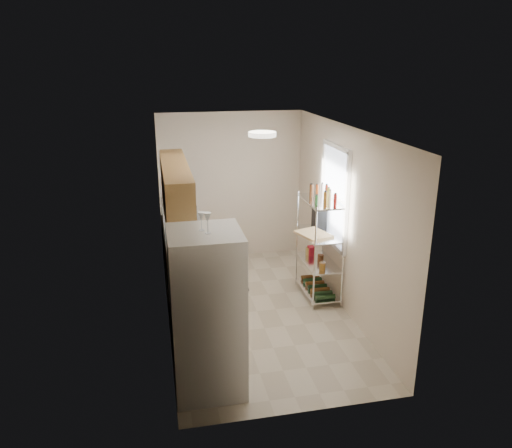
# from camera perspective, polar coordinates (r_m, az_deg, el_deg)

# --- Properties ---
(room) EXTENTS (2.52, 4.42, 2.62)m
(room) POSITION_cam_1_polar(r_m,az_deg,el_deg) (6.74, 0.12, -0.15)
(room) COLOR #C2B59D
(room) RESTS_ON ground
(counter_run) EXTENTS (0.63, 3.51, 0.90)m
(counter_run) POSITION_cam_1_polar(r_m,az_deg,el_deg) (7.34, -7.68, -5.84)
(counter_run) COLOR #A97C48
(counter_run) RESTS_ON ground
(upper_cabinets) EXTENTS (0.33, 2.20, 0.72)m
(upper_cabinets) POSITION_cam_1_polar(r_m,az_deg,el_deg) (6.56, -9.13, 3.74)
(upper_cabinets) COLOR #A97C48
(upper_cabinets) RESTS_ON room
(range_hood) EXTENTS (0.50, 0.60, 0.12)m
(range_hood) POSITION_cam_1_polar(r_m,az_deg,el_deg) (7.45, -8.89, 2.16)
(range_hood) COLOR #B7BABC
(range_hood) RESTS_ON room
(window) EXTENTS (0.06, 1.00, 1.46)m
(window) POSITION_cam_1_polar(r_m,az_deg,el_deg) (7.33, 8.97, 3.18)
(window) COLOR white
(window) RESTS_ON room
(bakers_rack) EXTENTS (0.45, 0.90, 1.73)m
(bakers_rack) POSITION_cam_1_polar(r_m,az_deg,el_deg) (7.33, 7.34, -0.34)
(bakers_rack) COLOR silver
(bakers_rack) RESTS_ON ground
(ceiling_dome) EXTENTS (0.34, 0.34, 0.05)m
(ceiling_dome) POSITION_cam_1_polar(r_m,az_deg,el_deg) (6.16, 0.72, 10.23)
(ceiling_dome) COLOR white
(ceiling_dome) RESTS_ON room
(refrigerator) EXTENTS (0.74, 0.74, 1.81)m
(refrigerator) POSITION_cam_1_polar(r_m,az_deg,el_deg) (5.35, -5.61, -10.06)
(refrigerator) COLOR silver
(refrigerator) RESTS_ON ground
(wine_glass_a) EXTENTS (0.08, 0.08, 0.21)m
(wine_glass_a) POSITION_cam_1_polar(r_m,az_deg,el_deg) (4.89, -5.55, 0.10)
(wine_glass_a) COLOR silver
(wine_glass_a) RESTS_ON refrigerator
(wine_glass_b) EXTENTS (0.07, 0.07, 0.19)m
(wine_glass_b) POSITION_cam_1_polar(r_m,az_deg,el_deg) (4.99, -6.26, 0.31)
(wine_glass_b) COLOR silver
(wine_glass_b) RESTS_ON refrigerator
(rice_cooker) EXTENTS (0.28, 0.28, 0.23)m
(rice_cooker) POSITION_cam_1_polar(r_m,az_deg,el_deg) (7.02, -8.10, -2.06)
(rice_cooker) COLOR white
(rice_cooker) RESTS_ON counter_run
(frying_pan_large) EXTENTS (0.30, 0.30, 0.04)m
(frying_pan_large) POSITION_cam_1_polar(r_m,az_deg,el_deg) (7.29, -8.19, -2.03)
(frying_pan_large) COLOR black
(frying_pan_large) RESTS_ON counter_run
(frying_pan_small) EXTENTS (0.34, 0.34, 0.05)m
(frying_pan_small) POSITION_cam_1_polar(r_m,az_deg,el_deg) (7.72, -8.26, -0.86)
(frying_pan_small) COLOR black
(frying_pan_small) RESTS_ON counter_run
(cutting_board) EXTENTS (0.51, 0.58, 0.03)m
(cutting_board) POSITION_cam_1_polar(r_m,az_deg,el_deg) (7.27, 6.61, -1.15)
(cutting_board) COLOR tan
(cutting_board) RESTS_ON bakers_rack
(espresso_machine) EXTENTS (0.17, 0.25, 0.29)m
(espresso_machine) POSITION_cam_1_polar(r_m,az_deg,el_deg) (7.65, 7.25, 0.84)
(espresso_machine) COLOR black
(espresso_machine) RESTS_ON bakers_rack
(storage_bag) EXTENTS (0.09, 0.13, 0.14)m
(storage_bag) POSITION_cam_1_polar(r_m,az_deg,el_deg) (7.73, 6.32, -3.06)
(storage_bag) COLOR #A61422
(storage_bag) RESTS_ON bakers_rack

